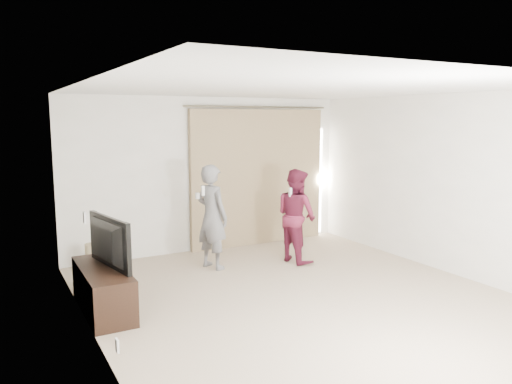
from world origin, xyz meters
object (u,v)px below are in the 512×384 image
tv_console (103,290)px  tv (101,243)px  person_woman (296,215)px  person_man (212,217)px

tv_console → tv: bearing=0.0°
tv_console → person_woman: 3.23m
person_woman → person_man: bearing=167.2°
person_woman → tv: bearing=-168.0°
tv_console → person_woman: size_ratio=0.93×
tv_console → person_man: size_ratio=0.86×
tv_console → tv: tv is taller
person_woman → tv_console: bearing=-168.0°
tv → person_man: 2.06m
person_man → person_woman: (1.31, -0.30, -0.05)m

